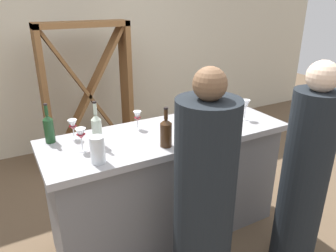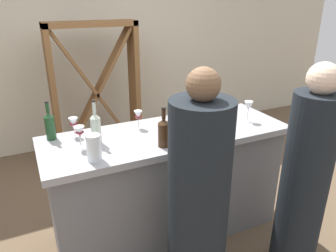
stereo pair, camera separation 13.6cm
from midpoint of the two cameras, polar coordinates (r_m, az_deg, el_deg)
name	(u,v)px [view 1 (the left image)]	position (r m, az deg, el deg)	size (l,w,h in m)	color
ground_plane	(168,229)	(2.97, -1.38, -17.88)	(12.00, 12.00, 0.00)	brown
back_wall	(85,39)	(4.38, -15.38, 14.66)	(8.00, 0.10, 2.80)	beige
bar_counter	(168,183)	(2.69, -1.47, -10.17)	(1.91, 0.68, 0.93)	slate
wine_rack	(88,95)	(3.93, -14.94, 5.36)	(1.03, 0.28, 1.65)	brown
wine_bottle_leftmost_olive_green	(49,128)	(2.44, -21.91, -0.33)	(0.07, 0.07, 0.29)	#193D1E
wine_bottle_second_left_clear_pale	(97,129)	(2.28, -14.20, -0.56)	(0.07, 0.07, 0.32)	#B7C6B2
wine_bottle_center_amber_brown	(166,132)	(2.21, -2.13, -1.06)	(0.08, 0.08, 0.28)	#331E0F
wine_bottle_second_right_amber_brown	(201,112)	(2.54, 4.41, 2.49)	(0.07, 0.07, 0.33)	#331E0F
wine_glass_near_left	(246,105)	(2.75, 12.22, 3.58)	(0.07, 0.07, 0.17)	white
wine_glass_near_center	(81,135)	(2.23, -16.87, -1.57)	(0.07, 0.07, 0.16)	white
wine_glass_near_right	(137,117)	(2.52, -6.99, 1.60)	(0.06, 0.06, 0.15)	white
wine_glass_far_left	(204,103)	(2.80, 4.98, 4.06)	(0.08, 0.08, 0.16)	white
wine_glass_far_center	(181,105)	(2.72, 0.83, 3.75)	(0.07, 0.07, 0.17)	white
wine_glass_far_right	(73,126)	(2.45, -18.07, 0.02)	(0.07, 0.07, 0.15)	white
water_pitcher	(98,150)	(2.06, -14.26, -4.12)	(0.09, 0.09, 0.18)	silver
person_left_guest	(304,178)	(2.45, 21.54, -8.60)	(0.42, 0.42, 1.55)	black
person_center_guest	(204,202)	(2.06, 4.47, -13.33)	(0.38, 0.38, 1.57)	black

